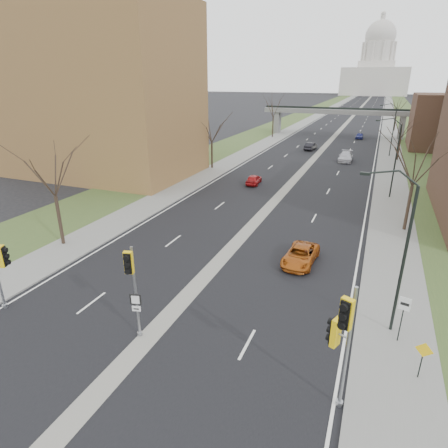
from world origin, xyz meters
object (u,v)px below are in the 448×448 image
Objects in this scene: car_right_near at (301,255)px; car_right_far at (360,136)px; signal_pole_right at (342,332)px; car_left_far at (311,146)px; car_left_near at (254,179)px; warning_sign at (423,355)px; car_right_mid at (346,157)px; signal_pole_median at (132,278)px; speed_limit_sign at (403,311)px.

car_right_far is (-0.02, 65.28, 0.02)m from car_right_near.
car_left_far is (-11.53, 59.51, -3.03)m from signal_pole_right.
car_left_near is 0.88× the size of car_left_far.
car_right_mid is at bearing 113.21° from warning_sign.
car_left_far is at bearing 118.83° from warning_sign.
signal_pole_median is 1.39× the size of car_left_near.
signal_pole_right is at bearing -18.85° from signal_pole_median.
car_right_mid is (-7.79, 48.27, -0.60)m from warning_sign.
signal_pole_median is 77.41m from car_right_far.
signal_pole_right is 2.20× the size of speed_limit_sign.
speed_limit_sign reaches higher than car_right_near.
car_left_far is 0.94× the size of car_right_near.
car_right_mid is at bearing -120.91° from car_left_near.
car_right_mid is at bearing 93.71° from car_right_near.
signal_pole_right is 1.49× the size of car_right_far.
car_left_far is 19.67m from car_right_far.
signal_pole_right is 60.69m from car_left_far.
signal_pole_median is at bearing 92.43° from car_left_near.
signal_pole_right is at bearing 108.81° from car_left_near.
car_left_near is 0.98× the size of car_right_far.
speed_limit_sign is 55.96m from car_left_far.
signal_pole_median is 31.87m from car_left_near.
car_left_near is at bearing 81.21° from signal_pole_median.
car_right_near is at bearing -90.58° from car_right_mid.
car_left_far is (-14.93, 56.55, -0.66)m from warning_sign.
warning_sign is (0.80, -2.41, -0.54)m from speed_limit_sign.
car_right_near is 65.28m from car_right_far.
signal_pole_median reaches higher than warning_sign.
car_right_mid is (5.59, 50.71, -2.85)m from signal_pole_median.
car_right_near is (-6.48, 6.99, -1.27)m from speed_limit_sign.
car_right_far is at bearing 69.64° from signal_pole_median.
warning_sign is at bearing -5.53° from signal_pole_median.
car_right_mid is 26.41m from car_right_far.
signal_pole_median is 13.65m from car_right_near.
car_right_far reaches higher than car_right_near.
car_left_near is (-16.48, 26.64, -1.26)m from speed_limit_sign.
signal_pole_median reaches higher than car_right_mid.
signal_pole_right is at bearing -86.44° from car_right_mid.
car_right_mid is (-4.39, 51.23, -2.96)m from signal_pole_right.
car_right_far is at bearing 109.62° from warning_sign.
speed_limit_sign is at bearing -84.41° from car_right_far.
speed_limit_sign is 1.35× the size of warning_sign.
speed_limit_sign is 2.60m from warning_sign.
warning_sign is 0.36× the size of car_right_mid.
car_left_far is at bearing -99.52° from car_left_near.
car_right_mid reaches higher than car_left_far.
signal_pole_right is at bearing -124.93° from warning_sign.
car_right_near is (-3.88, 12.36, -3.10)m from signal_pole_right.
car_right_mid is 1.37× the size of car_right_far.
signal_pole_median is at bearing -155.63° from warning_sign.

